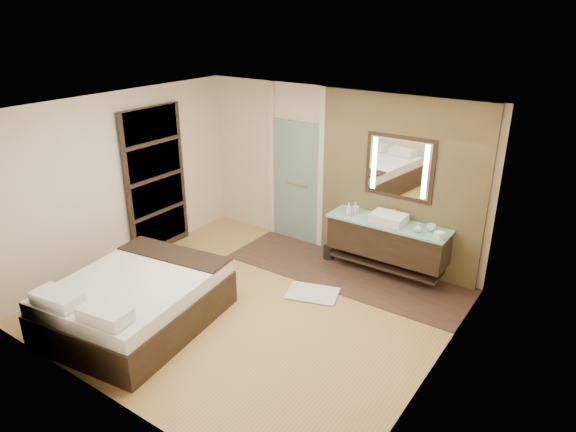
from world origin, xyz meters
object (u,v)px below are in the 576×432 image
Objects in this scene: bed at (136,301)px; waste_bin at (329,253)px; vanity at (387,239)px; mirror_unit at (399,167)px.

bed is 3.21m from waste_bin.
vanity is 0.80× the size of bed.
mirror_unit reaches higher than bed.
mirror_unit is 4.12m from bed.
waste_bin is (-0.96, -0.07, -0.47)m from vanity.
mirror_unit is 4.69× the size of waste_bin.
waste_bin is at bearing -175.96° from vanity.
vanity is at bearing -90.00° from mirror_unit.
mirror_unit is at bearing 50.33° from bed.
vanity is 1.75× the size of mirror_unit.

